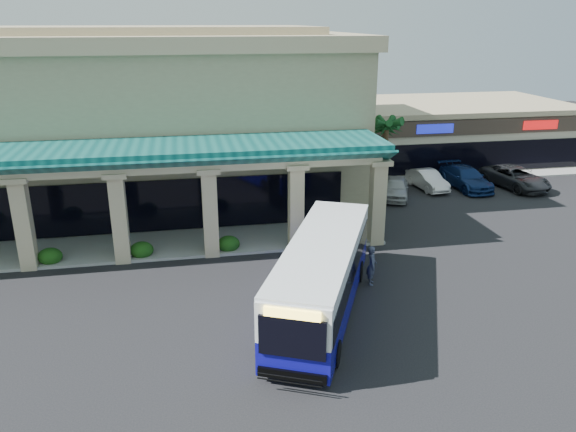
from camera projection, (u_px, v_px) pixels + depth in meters
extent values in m
plane|color=black|center=(286.00, 295.00, 25.28)|extent=(110.00, 110.00, 0.00)
imported|color=#393F56|center=(372.00, 265.00, 26.06)|extent=(0.63, 0.79, 1.89)
imported|color=#AAABAC|center=(396.00, 188.00, 38.85)|extent=(3.24, 4.63, 1.46)
imported|color=silver|center=(427.00, 180.00, 40.94)|extent=(1.89, 4.30, 1.37)
imported|color=navy|center=(466.00, 178.00, 41.12)|extent=(2.48, 5.46, 1.55)
imported|color=#292A2E|center=(515.00, 177.00, 41.25)|extent=(3.52, 5.95, 1.55)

